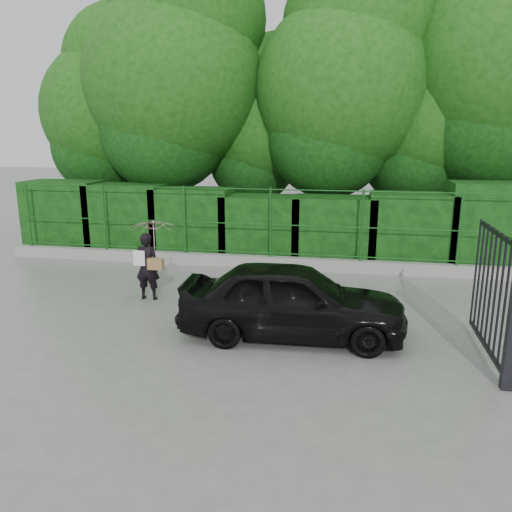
# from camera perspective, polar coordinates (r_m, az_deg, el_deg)

# --- Properties ---
(ground) EXTENTS (80.00, 80.00, 0.00)m
(ground) POSITION_cam_1_polar(r_m,az_deg,el_deg) (8.98, -5.59, -8.61)
(ground) COLOR gray
(kerb) EXTENTS (14.00, 0.25, 0.30)m
(kerb) POSITION_cam_1_polar(r_m,az_deg,el_deg) (13.10, -0.11, -0.64)
(kerb) COLOR #9E9E99
(kerb) RESTS_ON ground
(fence) EXTENTS (14.13, 0.06, 1.80)m
(fence) POSITION_cam_1_polar(r_m,az_deg,el_deg) (12.84, 0.86, 3.86)
(fence) COLOR #165118
(fence) RESTS_ON kerb
(hedge) EXTENTS (14.20, 1.20, 2.23)m
(hedge) POSITION_cam_1_polar(r_m,az_deg,el_deg) (13.88, 0.77, 3.71)
(hedge) COLOR black
(hedge) RESTS_ON ground
(trees) EXTENTS (17.10, 6.15, 8.08)m
(trees) POSITION_cam_1_polar(r_m,az_deg,el_deg) (15.79, 6.50, 18.08)
(trees) COLOR black
(trees) RESTS_ON ground
(gate) EXTENTS (0.22, 2.33, 2.36)m
(gate) POSITION_cam_1_polar(r_m,az_deg,el_deg) (7.88, 26.59, -4.11)
(gate) COLOR black
(gate) RESTS_ON ground
(woman) EXTENTS (0.96, 0.97, 1.70)m
(woman) POSITION_cam_1_polar(r_m,az_deg,el_deg) (10.58, -11.78, 1.01)
(woman) COLOR black
(woman) RESTS_ON ground
(car) EXTENTS (3.90, 1.69, 1.31)m
(car) POSITION_cam_1_polar(r_m,az_deg,el_deg) (8.57, 4.15, -5.03)
(car) COLOR black
(car) RESTS_ON ground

